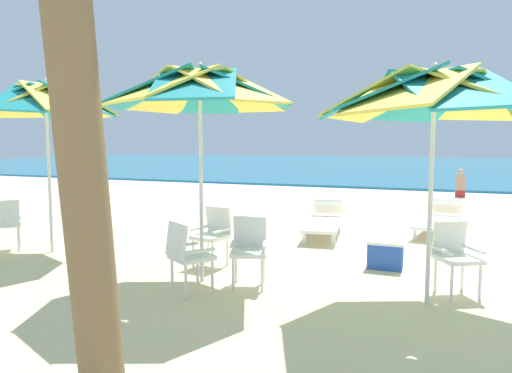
{
  "coord_description": "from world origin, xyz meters",
  "views": [
    {
      "loc": [
        -0.41,
        -8.43,
        1.82
      ],
      "look_at": [
        -3.44,
        -0.61,
        1.0
      ],
      "focal_mm": 32.45,
      "sensor_mm": 36.0,
      "label": 1
    }
  ],
  "objects_px": {
    "plastic_chair_1": "(187,253)",
    "beach_umbrella_2": "(46,102)",
    "cooler_box": "(385,254)",
    "plastic_chair_2": "(213,232)",
    "plastic_chair_4": "(6,222)",
    "beach_umbrella_1": "(200,91)",
    "plastic_chair_0": "(455,253)",
    "beachgoer_seated": "(460,188)",
    "plastic_chair_3": "(249,247)",
    "sun_lounger_1": "(438,219)",
    "beach_umbrella_0": "(434,96)",
    "sun_lounger_2": "(324,221)"
  },
  "relations": [
    {
      "from": "plastic_chair_1",
      "to": "beach_umbrella_2",
      "type": "height_order",
      "value": "beach_umbrella_2"
    },
    {
      "from": "plastic_chair_4",
      "to": "plastic_chair_1",
      "type": "bearing_deg",
      "value": -12.01
    },
    {
      "from": "beach_umbrella_0",
      "to": "plastic_chair_1",
      "type": "relative_size",
      "value": 3.07
    },
    {
      "from": "beach_umbrella_0",
      "to": "sun_lounger_1",
      "type": "relative_size",
      "value": 1.2
    },
    {
      "from": "beach_umbrella_1",
      "to": "plastic_chair_1",
      "type": "distance_m",
      "value": 2.02
    },
    {
      "from": "plastic_chair_1",
      "to": "plastic_chair_2",
      "type": "xyz_separation_m",
      "value": [
        -0.28,
        1.26,
        0.0
      ]
    },
    {
      "from": "plastic_chair_2",
      "to": "cooler_box",
      "type": "relative_size",
      "value": 1.73
    },
    {
      "from": "sun_lounger_2",
      "to": "beachgoer_seated",
      "type": "relative_size",
      "value": 2.38
    },
    {
      "from": "beach_umbrella_2",
      "to": "sun_lounger_2",
      "type": "bearing_deg",
      "value": 37.59
    },
    {
      "from": "plastic_chair_2",
      "to": "beachgoer_seated",
      "type": "bearing_deg",
      "value": 70.5
    },
    {
      "from": "beachgoer_seated",
      "to": "plastic_chair_1",
      "type": "bearing_deg",
      "value": -106.37
    },
    {
      "from": "sun_lounger_1",
      "to": "cooler_box",
      "type": "height_order",
      "value": "sun_lounger_1"
    },
    {
      "from": "beach_umbrella_0",
      "to": "plastic_chair_2",
      "type": "bearing_deg",
      "value": 168.4
    },
    {
      "from": "sun_lounger_2",
      "to": "beach_umbrella_0",
      "type": "bearing_deg",
      "value": -60.1
    },
    {
      "from": "beach_umbrella_0",
      "to": "beachgoer_seated",
      "type": "distance_m",
      "value": 11.55
    },
    {
      "from": "beachgoer_seated",
      "to": "sun_lounger_1",
      "type": "bearing_deg",
      "value": -95.8
    },
    {
      "from": "plastic_chair_4",
      "to": "sun_lounger_1",
      "type": "xyz_separation_m",
      "value": [
        6.68,
        4.18,
        -0.22
      ]
    },
    {
      "from": "plastic_chair_1",
      "to": "plastic_chair_4",
      "type": "xyz_separation_m",
      "value": [
        -3.87,
        0.82,
        0.0
      ]
    },
    {
      "from": "sun_lounger_2",
      "to": "beachgoer_seated",
      "type": "height_order",
      "value": "beachgoer_seated"
    },
    {
      "from": "plastic_chair_0",
      "to": "sun_lounger_1",
      "type": "distance_m",
      "value": 3.84
    },
    {
      "from": "beach_umbrella_2",
      "to": "sun_lounger_2",
      "type": "distance_m",
      "value": 5.35
    },
    {
      "from": "plastic_chair_0",
      "to": "cooler_box",
      "type": "relative_size",
      "value": 1.73
    },
    {
      "from": "plastic_chair_4",
      "to": "cooler_box",
      "type": "bearing_deg",
      "value": 11.35
    },
    {
      "from": "beach_umbrella_1",
      "to": "beach_umbrella_2",
      "type": "xyz_separation_m",
      "value": [
        -3.06,
        0.53,
        -0.0
      ]
    },
    {
      "from": "cooler_box",
      "to": "sun_lounger_2",
      "type": "bearing_deg",
      "value": 124.0
    },
    {
      "from": "plastic_chair_1",
      "to": "cooler_box",
      "type": "height_order",
      "value": "plastic_chair_1"
    },
    {
      "from": "plastic_chair_3",
      "to": "beachgoer_seated",
      "type": "height_order",
      "value": "beachgoer_seated"
    },
    {
      "from": "plastic_chair_3",
      "to": "plastic_chair_4",
      "type": "height_order",
      "value": "same"
    },
    {
      "from": "beach_umbrella_1",
      "to": "plastic_chair_2",
      "type": "xyz_separation_m",
      "value": [
        -0.2,
        0.74,
        -1.95
      ]
    },
    {
      "from": "plastic_chair_2",
      "to": "beachgoer_seated",
      "type": "xyz_separation_m",
      "value": [
        3.8,
        10.73,
        -0.2
      ]
    },
    {
      "from": "plastic_chair_3",
      "to": "beachgoer_seated",
      "type": "relative_size",
      "value": 0.94
    },
    {
      "from": "sun_lounger_2",
      "to": "plastic_chair_4",
      "type": "bearing_deg",
      "value": -145.1
    },
    {
      "from": "plastic_chair_0",
      "to": "beachgoer_seated",
      "type": "relative_size",
      "value": 0.94
    },
    {
      "from": "beach_umbrella_0",
      "to": "beach_umbrella_1",
      "type": "xyz_separation_m",
      "value": [
        -2.76,
        -0.13,
        0.15
      ]
    },
    {
      "from": "plastic_chair_1",
      "to": "plastic_chair_4",
      "type": "distance_m",
      "value": 3.96
    },
    {
      "from": "plastic_chair_1",
      "to": "plastic_chair_4",
      "type": "relative_size",
      "value": 1.0
    },
    {
      "from": "plastic_chair_2",
      "to": "beach_umbrella_2",
      "type": "distance_m",
      "value": 3.47
    },
    {
      "from": "plastic_chair_4",
      "to": "sun_lounger_2",
      "type": "distance_m",
      "value": 5.62
    },
    {
      "from": "beach_umbrella_0",
      "to": "plastic_chair_3",
      "type": "distance_m",
      "value": 2.78
    },
    {
      "from": "plastic_chair_2",
      "to": "cooler_box",
      "type": "xyz_separation_m",
      "value": [
        2.37,
        0.76,
        -0.3
      ]
    },
    {
      "from": "plastic_chair_0",
      "to": "beach_umbrella_1",
      "type": "xyz_separation_m",
      "value": [
        -3.05,
        -0.65,
        1.95
      ]
    },
    {
      "from": "beach_umbrella_1",
      "to": "plastic_chair_0",
      "type": "bearing_deg",
      "value": 12.0
    },
    {
      "from": "cooler_box",
      "to": "beachgoer_seated",
      "type": "xyz_separation_m",
      "value": [
        1.43,
        9.97,
        0.09
      ]
    },
    {
      "from": "sun_lounger_2",
      "to": "cooler_box",
      "type": "bearing_deg",
      "value": -56.0
    },
    {
      "from": "plastic_chair_1",
      "to": "plastic_chair_3",
      "type": "distance_m",
      "value": 0.81
    },
    {
      "from": "plastic_chair_3",
      "to": "sun_lounger_1",
      "type": "height_order",
      "value": "plastic_chair_3"
    },
    {
      "from": "plastic_chair_3",
      "to": "sun_lounger_1",
      "type": "bearing_deg",
      "value": 63.09
    },
    {
      "from": "plastic_chair_2",
      "to": "beach_umbrella_2",
      "type": "height_order",
      "value": "beach_umbrella_2"
    },
    {
      "from": "plastic_chair_1",
      "to": "cooler_box",
      "type": "distance_m",
      "value": 2.93
    },
    {
      "from": "plastic_chair_1",
      "to": "cooler_box",
      "type": "relative_size",
      "value": 1.73
    }
  ]
}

